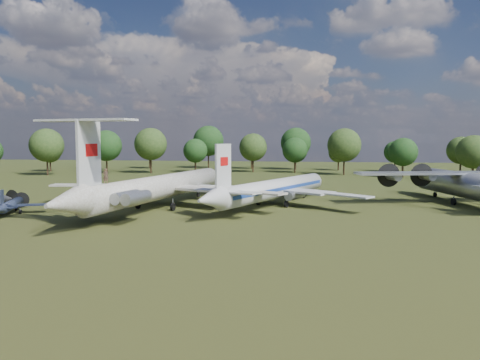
% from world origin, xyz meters
% --- Properties ---
extents(ground, '(300.00, 300.00, 0.00)m').
position_xyz_m(ground, '(0.00, 0.00, 0.00)').
color(ground, '#1D3612').
rests_on(ground, ground).
extents(il62_airliner, '(48.36, 57.90, 5.06)m').
position_xyz_m(il62_airliner, '(-3.88, 2.41, 2.53)').
color(il62_airliner, '#B5B4B0').
rests_on(il62_airliner, ground).
extents(tu104_jet, '(45.86, 51.33, 4.22)m').
position_xyz_m(tu104_jet, '(13.22, 7.51, 2.11)').
color(tu104_jet, silver).
rests_on(tu104_jet, ground).
extents(an12_transport, '(43.79, 46.82, 5.19)m').
position_xyz_m(an12_transport, '(43.66, 13.90, 2.60)').
color(an12_transport, '#9B9DA2').
rests_on(an12_transport, ground).
extents(small_prop_west, '(13.70, 15.76, 1.94)m').
position_xyz_m(small_prop_west, '(-23.19, -6.35, 0.97)').
color(small_prop_west, black).
rests_on(small_prop_west, ground).
extents(person_on_il62, '(0.78, 0.59, 1.91)m').
position_xyz_m(person_on_il62, '(-6.45, -11.52, 6.01)').
color(person_on_il62, '#8A5F46').
rests_on(person_on_il62, il62_airliner).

